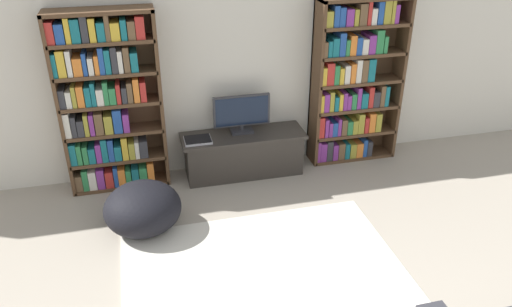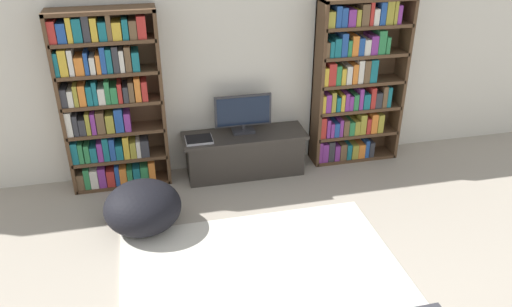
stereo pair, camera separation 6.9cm
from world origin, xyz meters
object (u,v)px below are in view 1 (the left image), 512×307
at_px(bookshelf_left, 107,103).
at_px(bookshelf_right, 353,82).
at_px(tv_stand, 243,154).
at_px(television, 242,113).
at_px(beanbag_ottoman, 143,208).
at_px(laptop, 198,140).

relative_size(bookshelf_left, bookshelf_right, 1.00).
xyz_separation_m(bookshelf_left, tv_stand, (1.38, -0.10, -0.70)).
bearing_deg(bookshelf_left, television, -1.56).
relative_size(bookshelf_left, beanbag_ottoman, 2.62).
bearing_deg(beanbag_ottoman, television, 37.38).
bearing_deg(bookshelf_right, bookshelf_left, -179.98).
bearing_deg(bookshelf_right, laptop, -175.31).
bearing_deg(beanbag_ottoman, tv_stand, 35.46).
distance_m(bookshelf_right, tv_stand, 1.47).
height_order(tv_stand, beanbag_ottoman, tv_stand).
height_order(tv_stand, laptop, laptop).
distance_m(bookshelf_right, beanbag_ottoman, 2.69).
height_order(television, beanbag_ottoman, television).
bearing_deg(laptop, television, 12.18).
bearing_deg(tv_stand, bookshelf_right, 4.31).
xyz_separation_m(tv_stand, beanbag_ottoman, (-1.14, -0.81, -0.01)).
distance_m(television, laptop, 0.56).
distance_m(bookshelf_right, laptop, 1.85).
bearing_deg(beanbag_ottoman, laptop, 50.16).
bearing_deg(television, bookshelf_right, 1.70).
bearing_deg(beanbag_ottoman, bookshelf_right, 20.53).
height_order(bookshelf_right, laptop, bookshelf_right).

